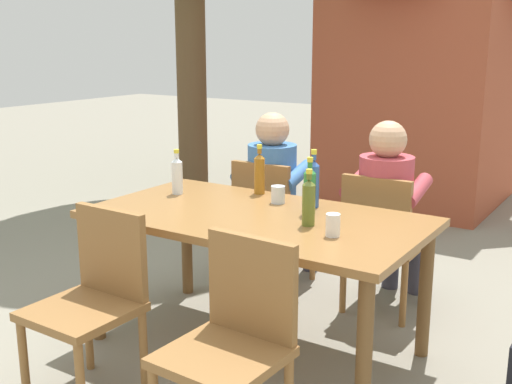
% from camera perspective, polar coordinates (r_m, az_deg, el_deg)
% --- Properties ---
extents(ground_plane, '(24.00, 24.00, 0.00)m').
position_cam_1_polar(ground_plane, '(3.57, 0.00, -13.64)').
color(ground_plane, gray).
extents(dining_table, '(1.75, 0.95, 0.75)m').
position_cam_1_polar(dining_table, '(3.32, 0.00, -3.43)').
color(dining_table, olive).
rests_on(dining_table, ground_plane).
extents(chair_far_left, '(0.45, 0.45, 0.87)m').
position_cam_1_polar(chair_far_left, '(4.20, 1.23, -2.26)').
color(chair_far_left, olive).
rests_on(chair_far_left, ground_plane).
extents(chair_far_right, '(0.45, 0.45, 0.87)m').
position_cam_1_polar(chair_far_right, '(3.87, 11.22, -3.93)').
color(chair_far_right, olive).
rests_on(chair_far_right, ground_plane).
extents(chair_near_right, '(0.46, 0.46, 0.87)m').
position_cam_1_polar(chair_near_right, '(2.58, -1.96, -12.76)').
color(chair_near_right, olive).
rests_on(chair_near_right, ground_plane).
extents(chair_near_left, '(0.45, 0.45, 0.87)m').
position_cam_1_polar(chair_near_left, '(3.06, -14.32, -8.84)').
color(chair_near_left, olive).
rests_on(chair_near_left, ground_plane).
extents(person_in_white_shirt, '(0.47, 0.61, 1.18)m').
position_cam_1_polar(person_in_white_shirt, '(4.25, 2.00, 0.25)').
color(person_in_white_shirt, '#3D70B2').
rests_on(person_in_white_shirt, ground_plane).
extents(person_in_plaid_shirt, '(0.47, 0.61, 1.18)m').
position_cam_1_polar(person_in_plaid_shirt, '(3.92, 11.91, -1.19)').
color(person_in_plaid_shirt, '#B7424C').
rests_on(person_in_plaid_shirt, ground_plane).
extents(bottle_amber, '(0.06, 0.06, 0.29)m').
position_cam_1_polar(bottle_amber, '(3.72, 0.32, 1.75)').
color(bottle_amber, '#996019').
rests_on(bottle_amber, dining_table).
extents(bottle_olive, '(0.06, 0.06, 0.28)m').
position_cam_1_polar(bottle_olive, '(3.09, 4.75, -0.84)').
color(bottle_olive, '#566623').
rests_on(bottle_olive, dining_table).
extents(bottle_blue, '(0.06, 0.06, 0.32)m').
position_cam_1_polar(bottle_blue, '(3.43, 5.18, 0.86)').
color(bottle_blue, '#2D56A3').
rests_on(bottle_blue, dining_table).
extents(bottle_clear, '(0.06, 0.06, 0.27)m').
position_cam_1_polar(bottle_clear, '(3.74, -7.10, 1.54)').
color(bottle_clear, white).
rests_on(bottle_clear, dining_table).
extents(bottle_green, '(0.06, 0.06, 0.30)m').
position_cam_1_polar(bottle_green, '(3.30, 4.83, 0.22)').
color(bottle_green, '#287A38').
rests_on(bottle_green, dining_table).
extents(cup_white, '(0.07, 0.07, 0.11)m').
position_cam_1_polar(cup_white, '(2.95, 6.93, -2.97)').
color(cup_white, white).
rests_on(cup_white, dining_table).
extents(cup_glass, '(0.08, 0.08, 0.10)m').
position_cam_1_polar(cup_glass, '(3.52, 2.00, -0.23)').
color(cup_glass, silver).
rests_on(cup_glass, dining_table).
extents(brick_kiosk, '(1.88, 1.90, 2.61)m').
position_cam_1_polar(brick_kiosk, '(6.69, 14.73, 10.87)').
color(brick_kiosk, '#9E472D').
rests_on(brick_kiosk, ground_plane).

